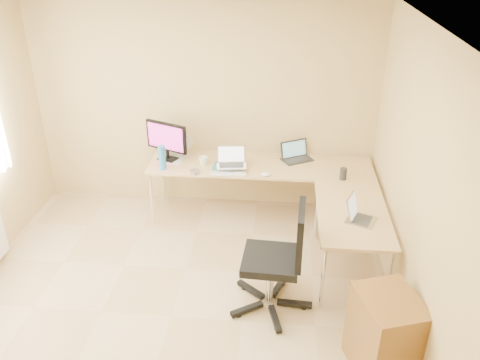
# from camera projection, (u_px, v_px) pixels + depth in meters

# --- Properties ---
(floor) EXTENTS (4.50, 4.50, 0.00)m
(floor) POSITION_uv_depth(u_px,v_px,m) (171.00, 316.00, 4.62)
(floor) COLOR tan
(floor) RESTS_ON ground
(ceiling) EXTENTS (4.50, 4.50, 0.00)m
(ceiling) POSITION_uv_depth(u_px,v_px,m) (147.00, 32.00, 3.42)
(ceiling) COLOR white
(ceiling) RESTS_ON ground
(wall_back) EXTENTS (4.50, 0.00, 4.50)m
(wall_back) POSITION_uv_depth(u_px,v_px,m) (204.00, 106.00, 6.01)
(wall_back) COLOR tan
(wall_back) RESTS_ON ground
(wall_right) EXTENTS (0.00, 4.50, 4.50)m
(wall_right) POSITION_uv_depth(u_px,v_px,m) (424.00, 207.00, 3.85)
(wall_right) COLOR tan
(wall_right) RESTS_ON ground
(desk_main) EXTENTS (2.65, 0.70, 0.73)m
(desk_main) POSITION_uv_depth(u_px,v_px,m) (260.00, 191.00, 6.03)
(desk_main) COLOR tan
(desk_main) RESTS_ON ground
(desk_return) EXTENTS (0.70, 1.30, 0.73)m
(desk_return) POSITION_uv_depth(u_px,v_px,m) (349.00, 242.00, 5.06)
(desk_return) COLOR tan
(desk_return) RESTS_ON ground
(monitor) EXTENTS (0.58, 0.39, 0.48)m
(monitor) POSITION_uv_depth(u_px,v_px,m) (167.00, 141.00, 5.88)
(monitor) COLOR black
(monitor) RESTS_ON desk_main
(book_stack) EXTENTS (0.26, 0.32, 0.05)m
(book_stack) POSITION_uv_depth(u_px,v_px,m) (225.00, 164.00, 5.81)
(book_stack) COLOR #236761
(book_stack) RESTS_ON desk_main
(laptop_center) EXTENTS (0.37, 0.30, 0.22)m
(laptop_center) POSITION_uv_depth(u_px,v_px,m) (231.00, 157.00, 5.66)
(laptop_center) COLOR silver
(laptop_center) RESTS_ON desk_main
(laptop_black) EXTENTS (0.44, 0.40, 0.22)m
(laptop_black) POSITION_uv_depth(u_px,v_px,m) (297.00, 152.00, 5.92)
(laptop_black) COLOR black
(laptop_black) RESTS_ON desk_main
(keyboard) EXTENTS (0.40, 0.14, 0.02)m
(keyboard) POSITION_uv_depth(u_px,v_px,m) (228.00, 174.00, 5.62)
(keyboard) COLOR silver
(keyboard) RESTS_ON desk_main
(mouse) EXTENTS (0.11, 0.08, 0.04)m
(mouse) POSITION_uv_depth(u_px,v_px,m) (266.00, 174.00, 5.58)
(mouse) COLOR white
(mouse) RESTS_ON desk_main
(mug) EXTENTS (0.12, 0.12, 0.10)m
(mug) POSITION_uv_depth(u_px,v_px,m) (203.00, 161.00, 5.82)
(mug) COLOR white
(mug) RESTS_ON desk_main
(cd_stack) EXTENTS (0.15, 0.15, 0.03)m
(cd_stack) POSITION_uv_depth(u_px,v_px,m) (195.00, 172.00, 5.65)
(cd_stack) COLOR #B5B2D0
(cd_stack) RESTS_ON desk_main
(water_bottle) EXTENTS (0.11, 0.11, 0.29)m
(water_bottle) POSITION_uv_depth(u_px,v_px,m) (162.00, 158.00, 5.68)
(water_bottle) COLOR #2C7BBB
(water_bottle) RESTS_ON desk_main
(papers) EXTENTS (0.28, 0.36, 0.01)m
(papers) POSITION_uv_depth(u_px,v_px,m) (175.00, 158.00, 6.01)
(papers) COLOR silver
(papers) RESTS_ON desk_main
(white_box) EXTENTS (0.28, 0.24, 0.09)m
(white_box) POSITION_uv_depth(u_px,v_px,m) (172.00, 151.00, 6.11)
(white_box) COLOR silver
(white_box) RESTS_ON desk_main
(desk_fan) EXTENTS (0.22, 0.22, 0.26)m
(desk_fan) POSITION_uv_depth(u_px,v_px,m) (185.00, 145.00, 6.05)
(desk_fan) COLOR beige
(desk_fan) RESTS_ON desk_main
(black_cup) EXTENTS (0.09, 0.09, 0.13)m
(black_cup) POSITION_uv_depth(u_px,v_px,m) (343.00, 174.00, 5.49)
(black_cup) COLOR #282828
(black_cup) RESTS_ON desk_main
(laptop_return) EXTENTS (0.37, 0.34, 0.20)m
(laptop_return) POSITION_uv_depth(u_px,v_px,m) (362.00, 212.00, 4.70)
(laptop_return) COLOR #ADADAD
(laptop_return) RESTS_ON desk_return
(office_chair) EXTENTS (0.70, 0.70, 1.11)m
(office_chair) POSITION_uv_depth(u_px,v_px,m) (271.00, 263.00, 4.53)
(office_chair) COLOR black
(office_chair) RESTS_ON ground
(cabinet) EXTENTS (0.59, 0.65, 0.75)m
(cabinet) POSITION_uv_depth(u_px,v_px,m) (385.00, 336.00, 3.91)
(cabinet) COLOR brown
(cabinet) RESTS_ON ground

